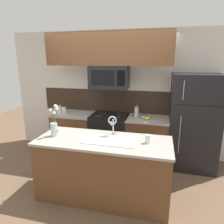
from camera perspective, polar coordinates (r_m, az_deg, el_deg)
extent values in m
plane|color=brown|center=(3.65, -4.31, -18.78)|extent=(10.00, 10.00, 0.00)
cube|color=silver|center=(4.28, 4.48, 5.07)|extent=(5.20, 0.10, 2.60)
cube|color=#332319|center=(4.31, 0.38, 3.16)|extent=(3.21, 0.01, 0.48)
cube|color=brown|center=(4.47, -10.63, -6.22)|extent=(0.83, 0.62, 0.88)
cube|color=#9E998E|center=(4.33, -10.91, -0.58)|extent=(0.86, 0.65, 0.03)
cube|color=brown|center=(4.11, 10.00, -8.08)|extent=(0.79, 0.62, 0.88)
cube|color=#9E998E|center=(3.96, 10.29, -1.99)|extent=(0.82, 0.65, 0.03)
cube|color=black|center=(4.21, -0.66, -7.02)|extent=(0.76, 0.62, 0.91)
cube|color=black|center=(4.06, -0.68, -0.97)|extent=(0.76, 0.62, 0.01)
cylinder|color=black|center=(3.98, -3.70, -1.17)|extent=(0.15, 0.15, 0.01)
cylinder|color=black|center=(3.89, 1.43, -1.52)|extent=(0.15, 0.15, 0.01)
cylinder|color=black|center=(4.23, -2.61, -0.19)|extent=(0.15, 0.15, 0.01)
cylinder|color=black|center=(4.15, 2.23, -0.50)|extent=(0.15, 0.15, 0.01)
cylinder|color=black|center=(3.86, -5.80, -2.91)|extent=(0.03, 0.02, 0.03)
cylinder|color=black|center=(3.82, -3.87, -3.06)|extent=(0.03, 0.02, 0.03)
cylinder|color=black|center=(3.78, -1.88, -3.22)|extent=(0.03, 0.02, 0.03)
cylinder|color=black|center=(3.75, 0.13, -3.37)|extent=(0.03, 0.02, 0.03)
cylinder|color=black|center=(3.72, 2.19, -3.52)|extent=(0.03, 0.02, 0.03)
cube|color=black|center=(3.91, -0.78, 9.93)|extent=(0.74, 0.40, 0.44)
cube|color=black|center=(3.73, -2.69, 9.70)|extent=(0.45, 0.00, 0.28)
cube|color=black|center=(3.65, 2.55, 9.59)|extent=(0.15, 0.00, 0.28)
cube|color=brown|center=(3.87, -1.19, 17.56)|extent=(2.38, 0.34, 0.60)
cube|color=black|center=(4.02, 22.12, -2.64)|extent=(0.86, 0.72, 1.78)
cube|color=black|center=(3.58, 23.50, 1.66)|extent=(0.82, 0.00, 0.01)
cylinder|color=#99999E|center=(3.49, 19.78, 5.86)|extent=(0.01, 0.01, 0.32)
cylinder|color=#99999E|center=(3.68, 18.73, -6.25)|extent=(0.01, 0.01, 0.68)
cylinder|color=silver|center=(4.42, -14.83, 0.70)|extent=(0.10, 0.10, 0.14)
cylinder|color=#B2B2B7|center=(4.40, -14.90, 1.70)|extent=(0.10, 0.10, 0.02)
cylinder|color=silver|center=(4.38, -13.55, 0.64)|extent=(0.09, 0.09, 0.14)
cylinder|color=black|center=(4.37, -13.61, 1.62)|extent=(0.08, 0.08, 0.02)
ellipsoid|color=yellow|center=(3.88, 9.50, -1.67)|extent=(0.15, 0.14, 0.04)
ellipsoid|color=yellow|center=(3.90, 9.61, -1.61)|extent=(0.17, 0.10, 0.05)
ellipsoid|color=yellow|center=(3.88, 9.66, -1.68)|extent=(0.18, 0.06, 0.06)
ellipsoid|color=yellow|center=(3.90, 9.78, -1.62)|extent=(0.18, 0.06, 0.05)
ellipsoid|color=yellow|center=(3.88, 9.84, -1.69)|extent=(0.17, 0.10, 0.05)
ellipsoid|color=yellow|center=(3.90, 9.94, -1.63)|extent=(0.16, 0.14, 0.05)
cylinder|color=brown|center=(3.88, 9.74, -1.24)|extent=(0.02, 0.02, 0.03)
cylinder|color=silver|center=(4.01, 7.02, -0.07)|extent=(0.09, 0.09, 0.18)
cylinder|color=#A3A3AA|center=(3.98, 7.07, 1.32)|extent=(0.08, 0.08, 0.02)
cylinder|color=#A3A3AA|center=(3.97, 7.08, 1.82)|extent=(0.01, 0.01, 0.05)
sphere|color=#A3A3AA|center=(3.97, 7.10, 2.28)|extent=(0.02, 0.02, 0.02)
cube|color=brown|center=(3.08, -2.42, -16.07)|extent=(1.89, 0.73, 0.88)
cube|color=#9E998E|center=(2.88, -2.52, -8.26)|extent=(1.92, 0.76, 0.03)
cube|color=#ADAFB5|center=(2.85, -0.79, -8.03)|extent=(0.76, 0.40, 0.01)
cube|color=#ADAFB5|center=(2.92, -4.15, -9.13)|extent=(0.30, 0.31, 0.15)
cube|color=#ADAFB5|center=(2.84, 2.68, -9.81)|extent=(0.30, 0.31, 0.15)
cylinder|color=#B7BABF|center=(3.06, 0.34, -6.23)|extent=(0.04, 0.04, 0.02)
cylinder|color=#B7BABF|center=(3.02, 0.34, -4.11)|extent=(0.02, 0.02, 0.22)
torus|color=#B7BABF|center=(2.93, 0.10, -2.41)|extent=(0.13, 0.02, 0.13)
cylinder|color=#B7BABF|center=(2.89, -0.16, -3.29)|extent=(0.02, 0.02, 0.06)
cube|color=#B7BABF|center=(3.04, 0.98, -5.85)|extent=(0.07, 0.01, 0.01)
cylinder|color=silver|center=(2.78, 10.14, -7.58)|extent=(0.07, 0.07, 0.12)
cylinder|color=silver|center=(3.09, -16.20, -4.85)|extent=(0.10, 0.10, 0.20)
cylinder|color=silver|center=(3.11, -16.11, -5.96)|extent=(0.09, 0.09, 0.06)
cylinder|color=#386B2D|center=(3.04, -16.21, -2.93)|extent=(0.04, 0.03, 0.31)
sphere|color=white|center=(2.98, -16.28, -0.20)|extent=(0.05, 0.05, 0.05)
cylinder|color=#386B2D|center=(3.07, -16.67, -2.59)|extent=(0.05, 0.02, 0.33)
sphere|color=white|center=(3.04, -17.19, 0.42)|extent=(0.04, 0.04, 0.04)
cylinder|color=#386B2D|center=(3.04, -15.86, -2.39)|extent=(0.06, 0.02, 0.35)
sphere|color=white|center=(2.99, -15.56, 0.89)|extent=(0.05, 0.05, 0.05)
cylinder|color=#386B2D|center=(3.03, -16.02, -2.05)|extent=(0.06, 0.02, 0.40)
sphere|color=white|center=(2.96, -15.90, 1.63)|extent=(0.05, 0.05, 0.05)
cylinder|color=#386B2D|center=(3.04, -15.91, -2.24)|extent=(0.06, 0.02, 0.37)
sphere|color=white|center=(2.99, -15.67, 1.18)|extent=(0.05, 0.05, 0.05)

